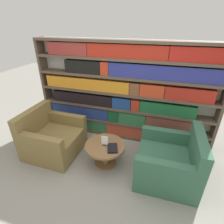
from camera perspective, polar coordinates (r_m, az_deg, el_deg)
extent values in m
plane|color=gray|center=(3.00, -3.37, -20.54)|extent=(14.00, 14.00, 0.00)
cube|color=silver|center=(3.57, 4.03, 6.88)|extent=(3.52, 0.05, 1.96)
cube|color=brown|center=(4.19, -20.40, 8.38)|extent=(0.05, 0.30, 1.96)
cube|color=brown|center=(3.51, 32.18, 2.19)|extent=(0.05, 0.30, 1.96)
cube|color=brown|center=(3.90, 3.13, -6.99)|extent=(3.42, 0.30, 0.05)
cube|color=brown|center=(3.74, 3.25, -3.17)|extent=(3.42, 0.30, 0.05)
cube|color=brown|center=(3.58, 3.38, 1.32)|extent=(3.42, 0.30, 0.05)
cube|color=brown|center=(3.45, 3.53, 6.19)|extent=(3.42, 0.30, 0.05)
cube|color=brown|center=(3.35, 3.69, 11.40)|extent=(3.42, 0.30, 0.05)
cube|color=brown|center=(3.27, 3.87, 16.90)|extent=(3.42, 0.30, 0.05)
cube|color=brown|center=(3.23, 4.05, 22.16)|extent=(3.42, 0.30, 0.05)
cube|color=#2D6C3E|center=(4.07, -9.15, -3.28)|extent=(1.13, 0.20, 0.24)
cube|color=#B13F2B|center=(3.75, 8.31, -6.18)|extent=(1.34, 0.20, 0.24)
cube|color=maroon|center=(3.74, 19.99, -7.81)|extent=(0.17, 0.20, 0.24)
cube|color=brown|center=(3.78, 24.77, -8.38)|extent=(0.44, 0.20, 0.24)
cube|color=navy|center=(3.95, -10.19, 0.67)|extent=(1.33, 0.20, 0.25)
cube|color=#144925|center=(3.68, 0.76, -0.95)|extent=(0.22, 0.20, 0.25)
cube|color=#28663C|center=(3.60, 6.68, -1.82)|extent=(0.54, 0.20, 0.25)
cube|color=brown|center=(3.57, 18.17, -3.44)|extent=(0.89, 0.20, 0.25)
cube|color=black|center=(3.78, -9.30, 4.72)|extent=(1.33, 0.20, 0.23)
cube|color=navy|center=(3.50, 3.40, 3.17)|extent=(0.37, 0.20, 0.23)
cube|color=#9C2C19|center=(3.45, 7.81, 2.59)|extent=(0.17, 0.20, 0.23)
cube|color=#19572D|center=(3.42, 17.65, 1.24)|extent=(1.01, 0.20, 0.23)
cube|color=orange|center=(3.62, -8.09, 9.32)|extent=(1.76, 0.20, 0.23)
cube|color=brown|center=(3.34, 7.56, 7.78)|extent=(0.18, 0.20, 0.23)
cube|color=#B83A1C|center=(3.30, 12.99, 7.10)|extent=(0.43, 0.20, 0.23)
cube|color=#A42418|center=(3.33, 23.85, 5.55)|extent=(0.81, 0.20, 0.23)
cube|color=black|center=(3.55, -9.17, 14.53)|extent=(0.73, 0.20, 0.25)
cube|color=#B1331A|center=(3.38, -2.05, 14.19)|extent=(0.16, 0.20, 0.25)
cube|color=navy|center=(3.20, 16.35, 12.37)|extent=(1.92, 0.20, 0.25)
cube|color=maroon|center=(3.63, -13.93, 19.53)|extent=(0.82, 0.20, 0.23)
cube|color=#A12315|center=(3.22, 4.75, 19.24)|extent=(1.41, 0.20, 0.23)
cube|color=#A71E17|center=(3.17, 26.96, 16.42)|extent=(0.93, 0.20, 0.23)
cube|color=olive|center=(3.51, -18.08, -9.49)|extent=(0.91, 0.92, 0.40)
cube|color=olive|center=(3.51, -24.20, -2.48)|extent=(0.15, 0.91, 0.44)
cube|color=olive|center=(3.05, -22.00, -9.21)|extent=(0.77, 0.13, 0.22)
cube|color=olive|center=(3.58, -14.35, -2.24)|extent=(0.77, 0.13, 0.22)
cube|color=#336047|center=(3.01, 17.18, -16.52)|extent=(0.92, 0.93, 0.40)
cube|color=#336047|center=(2.80, 26.30, -10.97)|extent=(0.16, 0.92, 0.44)
cube|color=#336047|center=(3.13, 16.81, -7.29)|extent=(0.77, 0.13, 0.22)
cube|color=#336047|center=(2.50, 16.36, -17.38)|extent=(0.77, 0.13, 0.22)
cylinder|color=brown|center=(3.10, -2.24, -13.86)|extent=(0.12, 0.12, 0.36)
cylinder|color=brown|center=(3.22, -2.19, -16.09)|extent=(0.37, 0.37, 0.03)
cylinder|color=brown|center=(2.97, -2.31, -10.94)|extent=(0.67, 0.67, 0.04)
cube|color=black|center=(2.96, -2.32, -10.56)|extent=(0.07, 0.06, 0.01)
cube|color=white|center=(2.91, -2.35, -9.32)|extent=(0.12, 0.01, 0.17)
cube|color=black|center=(2.87, 0.13, -11.70)|extent=(0.22, 0.27, 0.03)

